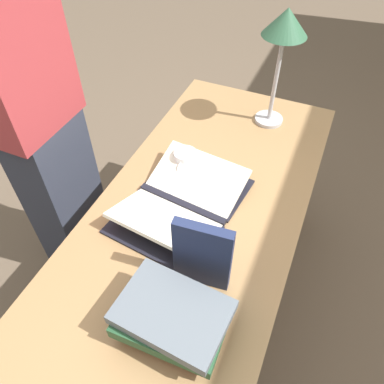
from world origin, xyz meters
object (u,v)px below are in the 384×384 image
open_book (182,202)px  reading_lamp (284,32)px  book_stack_tall (173,318)px  coffee_mug (185,161)px  person_reader (35,116)px  book_standing_upright (202,256)px

open_book → reading_lamp: size_ratio=1.06×
open_book → book_stack_tall: bearing=28.4°
coffee_mug → book_stack_tall: bearing=21.2°
open_book → person_reader: person_reader is taller
open_book → book_stack_tall: size_ratio=1.76×
book_stack_tall → book_standing_upright: book_standing_upright is taller
book_stack_tall → person_reader: 0.93m
book_stack_tall → book_standing_upright: bearing=176.5°
open_book → book_stack_tall: (0.42, 0.16, 0.04)m
book_standing_upright → reading_lamp: 0.90m
book_stack_tall → coffee_mug: size_ratio=2.57×
reading_lamp → book_stack_tall: bearing=0.9°
open_book → coffee_mug: same height
person_reader → book_stack_tall: bearing=-120.7°
open_book → book_standing_upright: book_standing_upright is taller
open_book → coffee_mug: 0.20m
book_standing_upright → open_book: bearing=-149.4°
coffee_mug → person_reader: size_ratio=0.06×
open_book → book_stack_tall: 0.45m
reading_lamp → coffee_mug: reading_lamp is taller
open_book → reading_lamp: (-0.62, 0.15, 0.38)m
book_stack_tall → person_reader: (-0.47, -0.80, 0.11)m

